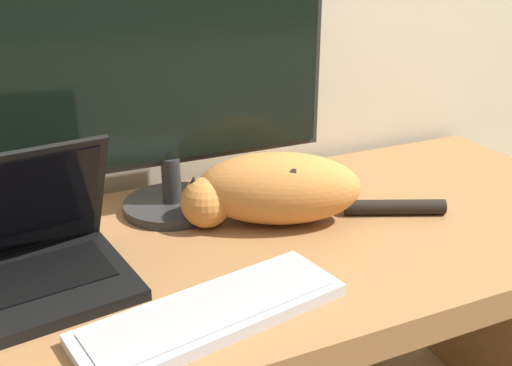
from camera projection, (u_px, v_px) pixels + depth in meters
desk at (242, 302)px, 1.20m from camera, size 1.67×0.68×0.71m
monitor at (165, 83)px, 1.17m from camera, size 0.69×0.21×0.51m
laptop at (32, 261)px, 0.98m from camera, size 0.33×0.29×0.24m
external_keyboard at (213, 313)px, 0.91m from camera, size 0.44×0.21×0.02m
cat at (274, 188)px, 1.20m from camera, size 0.53×0.28×0.15m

